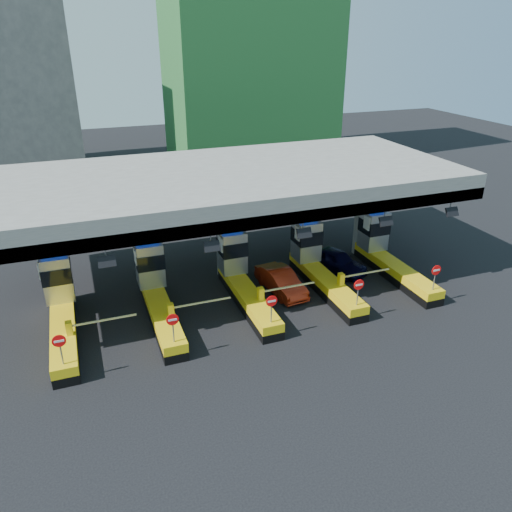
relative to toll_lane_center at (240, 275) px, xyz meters
name	(u,v)px	position (x,y,z in m)	size (l,w,h in m)	color
ground	(242,298)	(0.00, -0.28, -1.40)	(120.00, 120.00, 0.00)	black
toll_canopy	(225,185)	(0.00, 2.59, 4.74)	(28.00, 12.09, 7.00)	slate
toll_lane_far_left	(61,305)	(-10.00, 0.00, 0.00)	(4.43, 8.00, 4.16)	black
toll_lane_left	(156,289)	(-5.00, 0.00, 0.00)	(4.43, 8.00, 4.16)	black
toll_lane_center	(240,275)	(0.00, 0.00, 0.00)	(4.43, 8.00, 4.16)	black
toll_lane_right	(316,262)	(5.00, 0.00, 0.00)	(4.43, 8.00, 4.16)	black
toll_lane_far_right	(385,251)	(10.00, 0.00, 0.00)	(4.43, 8.00, 4.16)	black
bg_building_scaffold	(249,34)	(12.00, 31.72, 12.60)	(18.00, 12.00, 28.00)	#1E5926
bg_building_concrete	(4,87)	(-14.00, 35.72, 7.60)	(14.00, 10.00, 18.00)	#4C4C49
van	(336,261)	(6.97, 0.99, -0.66)	(1.75, 4.35, 1.48)	black
red_car	(281,281)	(2.46, -0.40, -0.69)	(1.50, 4.29, 1.41)	#A0220C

